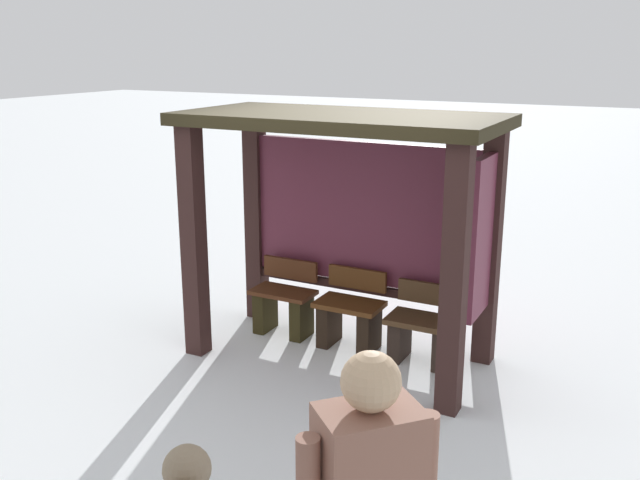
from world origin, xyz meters
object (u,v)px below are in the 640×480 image
at_px(bench_center_inside, 350,317).
at_px(bench_right_inside, 422,332).
at_px(bench_left_inside, 284,305).
at_px(bus_shelter, 355,187).

relative_size(bench_center_inside, bench_right_inside, 1.04).
height_order(bench_center_inside, bench_right_inside, bench_center_inside).
xyz_separation_m(bench_left_inside, bench_right_inside, (1.43, 0.00, -0.01)).
bearing_deg(bench_center_inside, bench_left_inside, -180.00).
bearing_deg(bus_shelter, bench_right_inside, 8.01).
xyz_separation_m(bench_left_inside, bench_center_inside, (0.71, 0.00, -0.00)).
xyz_separation_m(bench_center_inside, bench_right_inside, (0.71, 0.00, -0.01)).
distance_m(bus_shelter, bench_center_inside, 1.26).
height_order(bus_shelter, bench_center_inside, bus_shelter).
relative_size(bus_shelter, bench_center_inside, 3.71).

